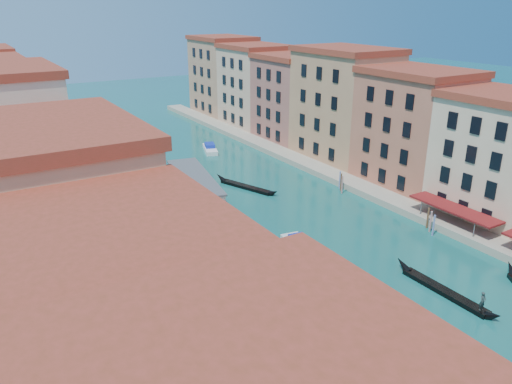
{
  "coord_description": "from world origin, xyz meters",
  "views": [
    {
      "loc": [
        -31.24,
        0.69,
        28.11
      ],
      "look_at": [
        -2.04,
        49.24,
        6.72
      ],
      "focal_mm": 35.0,
      "sensor_mm": 36.0,
      "label": 1
    }
  ],
  "objects": [
    {
      "name": "gondola_far",
      "position": [
        6.53,
        67.0,
        0.38
      ],
      "size": [
        5.59,
        12.71,
        1.87
      ],
      "rotation": [
        0.0,
        0.0,
        0.36
      ],
      "color": "black",
      "rests_on": "ground"
    },
    {
      "name": "quay",
      "position": [
        22.0,
        65.0,
        0.5
      ],
      "size": [
        4.0,
        140.0,
        1.0
      ],
      "primitive_type": "cube",
      "color": "#A79F87",
      "rests_on": "ground"
    },
    {
      "name": "gondola_fore",
      "position": [
        8.47,
        28.89,
        0.45
      ],
      "size": [
        1.34,
        13.4,
        2.68
      ],
      "rotation": [
        0.0,
        0.0,
        0.01
      ],
      "color": "black",
      "rests_on": "ground"
    },
    {
      "name": "left_bank_palazzos",
      "position": [
        -26.0,
        64.68,
        9.71
      ],
      "size": [
        12.8,
        128.4,
        21.0
      ],
      "color": "beige",
      "rests_on": "ground"
    },
    {
      "name": "motorboat_far",
      "position": [
        11.3,
        89.6,
        0.58
      ],
      "size": [
        4.46,
        7.54,
        1.49
      ],
      "rotation": [
        0.0,
        0.0,
        -0.33
      ],
      "color": "white",
      "rests_on": "ground"
    },
    {
      "name": "motorboat_mid",
      "position": [
        1.43,
        44.04,
        0.62
      ],
      "size": [
        3.5,
        8.01,
        1.6
      ],
      "rotation": [
        0.0,
        0.0,
        -0.14
      ],
      "color": "silver",
      "rests_on": "ground"
    },
    {
      "name": "right_bank_palazzos",
      "position": [
        30.0,
        65.0,
        9.75
      ],
      "size": [
        12.8,
        128.4,
        21.0
      ],
      "color": "brown",
      "rests_on": "ground"
    },
    {
      "name": "mooring_poles_right",
      "position": [
        19.1,
        28.8,
        1.3
      ],
      "size": [
        1.44,
        54.24,
        3.2
      ],
      "color": "brown",
      "rests_on": "ground"
    },
    {
      "name": "vaporetto_far",
      "position": [
        -2.04,
        67.72,
        1.54
      ],
      "size": [
        9.49,
        23.53,
        3.41
      ],
      "rotation": [
        0.0,
        0.0,
        -0.19
      ],
      "color": "silver",
      "rests_on": "ground"
    }
  ]
}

